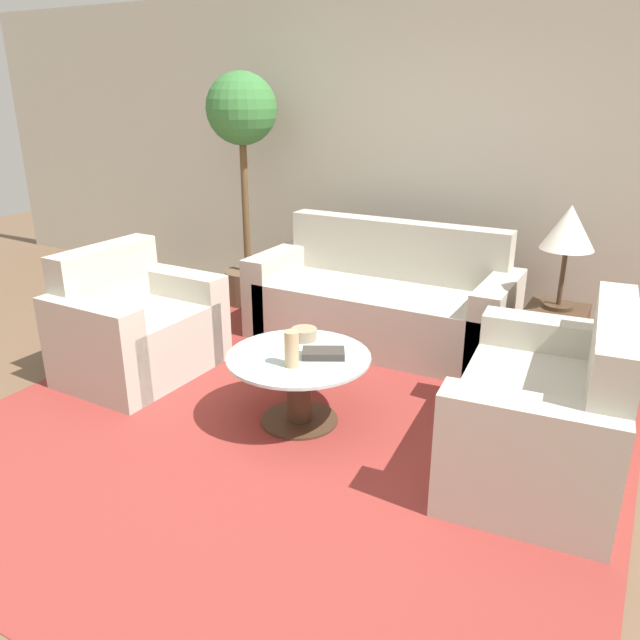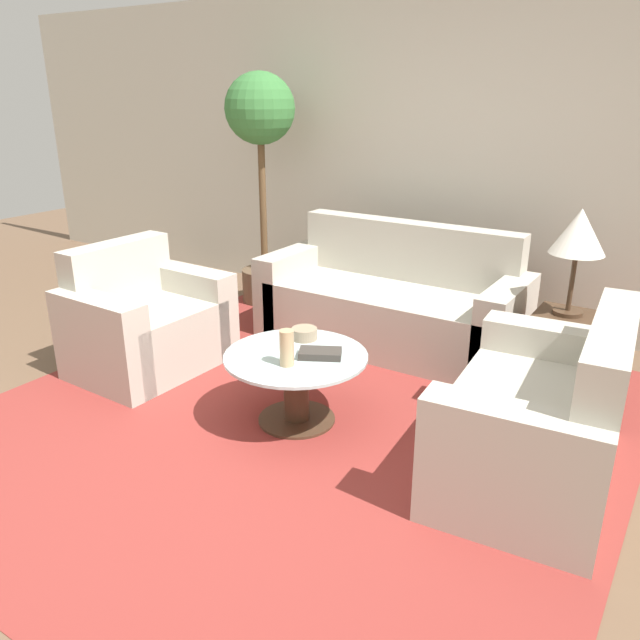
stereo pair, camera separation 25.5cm
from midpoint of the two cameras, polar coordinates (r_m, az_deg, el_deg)
The scene contains 13 objects.
ground_plane at distance 3.27m, azimuth -8.32°, elevation -13.70°, with size 14.00×14.00×0.00m, color brown.
wall_back at distance 5.29m, azimuth 12.80°, elevation 14.27°, with size 10.00×0.06×2.60m.
rug at distance 3.68m, azimuth -0.14°, elevation -9.16°, with size 3.54×3.63×0.01m.
sofa_main at distance 4.73m, azimuth 8.26°, elevation 1.33°, with size 1.94×0.80×0.89m.
armchair at distance 4.41m, azimuth -14.22°, elevation -0.52°, with size 0.76×1.01×0.85m.
loveseat at distance 3.29m, azimuth 22.10°, elevation -8.94°, with size 0.86×1.32×0.87m.
coffee_table at distance 3.56m, azimuth -0.14°, elevation -5.41°, with size 0.81×0.81×0.42m.
side_table at distance 4.25m, azimuth 22.83°, elevation -2.83°, with size 0.37×0.37×0.52m.
table_lamp at distance 4.03m, azimuth 24.30°, elevation 7.14°, with size 0.32×0.32×0.65m.
potted_plant at distance 5.44m, azimuth -4.03°, elevation 15.41°, with size 0.58×0.58×1.96m.
vase at distance 3.33m, azimuth -0.87°, elevation -2.60°, with size 0.08×0.08×0.20m.
bowl at distance 3.70m, azimuth 0.52°, elevation -1.27°, with size 0.15×0.15×0.07m.
book_stack at distance 3.47m, azimuth 2.13°, elevation -3.11°, with size 0.27×0.23×0.04m.
Camera 2 is at (1.95, -1.93, 1.82)m, focal length 35.00 mm.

